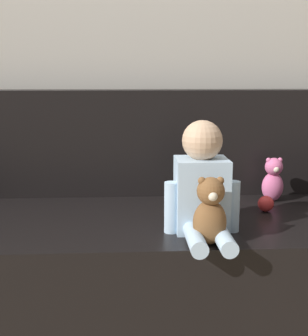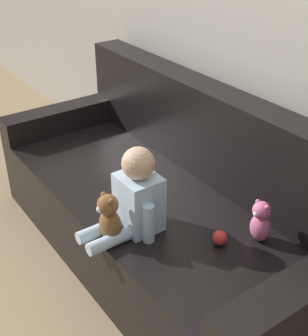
# 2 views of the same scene
# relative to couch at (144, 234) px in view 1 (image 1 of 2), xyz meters

# --- Properties ---
(ground_plane) EXTENTS (12.00, 12.00, 0.00)m
(ground_plane) POSITION_rel_couch_xyz_m (0.00, -0.06, -0.31)
(ground_plane) COLOR #9E8460
(wall_back) EXTENTS (8.00, 0.05, 2.60)m
(wall_back) POSITION_rel_couch_xyz_m (0.00, 0.47, 0.99)
(wall_back) COLOR #ADA89E
(wall_back) RESTS_ON ground_plane
(couch) EXTENTS (2.11, 0.89, 0.93)m
(couch) POSITION_rel_couch_xyz_m (0.00, 0.00, 0.00)
(couch) COLOR black
(couch) RESTS_ON ground_plane
(person_baby) EXTENTS (0.28, 0.38, 0.41)m
(person_baby) POSITION_rel_couch_xyz_m (0.20, -0.31, 0.29)
(person_baby) COLOR silver
(person_baby) RESTS_ON couch
(teddy_bear_brown) EXTENTS (0.12, 0.11, 0.24)m
(teddy_bear_brown) POSITION_rel_couch_xyz_m (0.21, -0.45, 0.24)
(teddy_bear_brown) COLOR brown
(teddy_bear_brown) RESTS_ON couch
(plush_toy_side) EXTENTS (0.10, 0.09, 0.20)m
(plush_toy_side) POSITION_rel_couch_xyz_m (0.59, 0.09, 0.22)
(plush_toy_side) COLOR #DB6699
(plush_toy_side) RESTS_ON couch
(toy_ball) EXTENTS (0.07, 0.07, 0.07)m
(toy_ball) POSITION_rel_couch_xyz_m (0.51, -0.08, 0.15)
(toy_ball) COLOR red
(toy_ball) RESTS_ON couch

